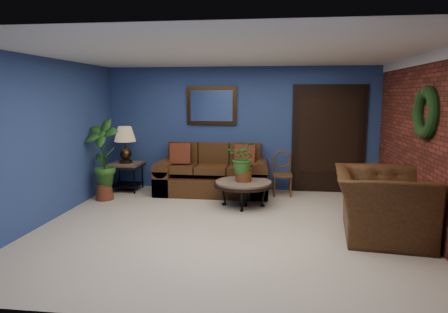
# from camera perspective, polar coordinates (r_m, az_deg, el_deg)

# --- Properties ---
(floor) EXTENTS (5.50, 5.50, 0.00)m
(floor) POSITION_cam_1_polar(r_m,az_deg,el_deg) (5.97, 0.31, -10.12)
(floor) COLOR beige
(floor) RESTS_ON ground
(wall_back) EXTENTS (5.50, 0.04, 2.50)m
(wall_back) POSITION_cam_1_polar(r_m,az_deg,el_deg) (8.17, 2.45, 3.96)
(wall_back) COLOR navy
(wall_back) RESTS_ON ground
(wall_left) EXTENTS (0.04, 5.00, 2.50)m
(wall_left) POSITION_cam_1_polar(r_m,az_deg,el_deg) (6.61, -24.08, 2.07)
(wall_left) COLOR navy
(wall_left) RESTS_ON ground
(wall_right_brick) EXTENTS (0.04, 5.00, 2.50)m
(wall_right_brick) POSITION_cam_1_polar(r_m,az_deg,el_deg) (6.02, 27.30, 1.26)
(wall_right_brick) COLOR maroon
(wall_right_brick) RESTS_ON ground
(ceiling) EXTENTS (5.50, 5.00, 0.02)m
(ceiling) POSITION_cam_1_polar(r_m,az_deg,el_deg) (5.68, 0.33, 14.48)
(ceiling) COLOR silver
(ceiling) RESTS_ON wall_back
(crown_molding) EXTENTS (0.03, 5.00, 0.14)m
(crown_molding) POSITION_cam_1_polar(r_m,az_deg,el_deg) (5.99, 27.83, 12.53)
(crown_molding) COLOR white
(crown_molding) RESTS_ON wall_right_brick
(wall_mirror) EXTENTS (1.02, 0.06, 0.77)m
(wall_mirror) POSITION_cam_1_polar(r_m,az_deg,el_deg) (8.17, -1.78, 7.27)
(wall_mirror) COLOR #422812
(wall_mirror) RESTS_ON wall_back
(closet_door) EXTENTS (1.44, 0.06, 2.18)m
(closet_door) POSITION_cam_1_polar(r_m,az_deg,el_deg) (8.20, 14.71, 2.29)
(closet_door) COLOR black
(closet_door) RESTS_ON wall_back
(wreath) EXTENTS (0.16, 0.72, 0.72)m
(wreath) POSITION_cam_1_polar(r_m,az_deg,el_deg) (6.01, 26.90, 5.59)
(wreath) COLOR black
(wreath) RESTS_ON wall_right_brick
(sofa) EXTENTS (2.19, 0.95, 0.99)m
(sofa) POSITION_cam_1_polar(r_m,az_deg,el_deg) (7.95, -1.55, -2.92)
(sofa) COLOR #4C2E15
(sofa) RESTS_ON ground
(coffee_table) EXTENTS (1.03, 1.03, 0.44)m
(coffee_table) POSITION_cam_1_polar(r_m,az_deg,el_deg) (7.00, 2.79, -4.01)
(coffee_table) COLOR #524D48
(coffee_table) RESTS_ON ground
(end_table) EXTENTS (0.63, 0.63, 0.57)m
(end_table) POSITION_cam_1_polar(r_m,az_deg,el_deg) (8.36, -13.79, -1.79)
(end_table) COLOR #524D48
(end_table) RESTS_ON ground
(table_lamp) EXTENTS (0.43, 0.43, 0.71)m
(table_lamp) POSITION_cam_1_polar(r_m,az_deg,el_deg) (8.27, -13.94, 2.27)
(table_lamp) COLOR #422812
(table_lamp) RESTS_ON end_table
(side_chair) EXTENTS (0.38, 0.38, 0.86)m
(side_chair) POSITION_cam_1_polar(r_m,az_deg,el_deg) (7.86, 8.33, -1.95)
(side_chair) COLOR brown
(side_chair) RESTS_ON ground
(armchair) EXTENTS (1.38, 1.53, 0.91)m
(armchair) POSITION_cam_1_polar(r_m,az_deg,el_deg) (5.91, 21.51, -6.35)
(armchair) COLOR #4C2E15
(armchair) RESTS_ON ground
(coffee_plant) EXTENTS (0.55, 0.48, 0.72)m
(coffee_plant) POSITION_cam_1_polar(r_m,az_deg,el_deg) (6.92, 2.82, -0.37)
(coffee_plant) COLOR brown
(coffee_plant) RESTS_ON coffee_table
(floor_plant) EXTENTS (0.34, 0.27, 0.75)m
(floor_plant) POSITION_cam_1_polar(r_m,az_deg,el_deg) (7.37, 20.21, -3.95)
(floor_plant) COLOR brown
(floor_plant) RESTS_ON ground
(tall_plant) EXTENTS (0.76, 0.62, 1.51)m
(tall_plant) POSITION_cam_1_polar(r_m,az_deg,el_deg) (7.68, -16.92, 0.02)
(tall_plant) COLOR brown
(tall_plant) RESTS_ON ground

